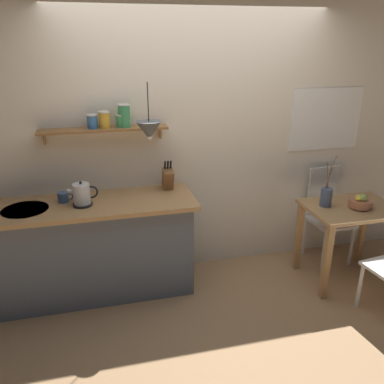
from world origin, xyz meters
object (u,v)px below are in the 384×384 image
(electric_kettle, at_px, (82,195))
(knife_block, at_px, (168,178))
(dining_table, at_px, (350,221))
(twig_vase, at_px, (326,197))
(pendant_lamp, at_px, (149,131))
(fruit_bowl, at_px, (360,202))
(dining_chair_far, at_px, (326,211))
(coffee_mug_by_sink, at_px, (64,197))

(electric_kettle, distance_m, knife_block, 0.79)
(dining_table, xyz_separation_m, knife_block, (-1.65, 0.47, 0.41))
(knife_block, bearing_deg, dining_table, -15.75)
(twig_vase, xyz_separation_m, pendant_lamp, (-1.62, 0.08, 0.69))
(dining_table, distance_m, fruit_bowl, 0.22)
(dining_chair_far, xyz_separation_m, twig_vase, (-0.26, -0.36, 0.32))
(dining_table, xyz_separation_m, pendant_lamp, (-1.85, 0.16, 0.93))
(dining_table, height_order, fruit_bowl, fruit_bowl)
(dining_chair_far, bearing_deg, fruit_bowl, -87.56)
(twig_vase, bearing_deg, dining_chair_far, 53.68)
(pendant_lamp, bearing_deg, dining_table, -4.95)
(knife_block, relative_size, pendant_lamp, 0.63)
(coffee_mug_by_sink, bearing_deg, fruit_bowl, -9.12)
(dining_chair_far, bearing_deg, electric_kettle, -176.03)
(dining_table, relative_size, dining_chair_far, 0.85)
(fruit_bowl, bearing_deg, knife_block, 163.37)
(fruit_bowl, distance_m, knife_block, 1.79)
(twig_vase, relative_size, knife_block, 1.69)
(dining_table, bearing_deg, fruit_bowl, -40.97)
(fruit_bowl, height_order, knife_block, knife_block)
(dining_table, xyz_separation_m, fruit_bowl, (0.05, -0.04, 0.21))
(dining_chair_far, xyz_separation_m, knife_block, (-1.68, 0.03, 0.49))
(dining_chair_far, relative_size, pendant_lamp, 2.19)
(electric_kettle, bearing_deg, dining_chair_far, 3.97)
(fruit_bowl, relative_size, twig_vase, 0.43)
(twig_vase, bearing_deg, fruit_bowl, -22.87)
(fruit_bowl, bearing_deg, dining_chair_far, 92.44)
(dining_chair_far, distance_m, twig_vase, 0.55)
(dining_chair_far, relative_size, knife_block, 3.46)
(twig_vase, relative_size, pendant_lamp, 1.07)
(twig_vase, bearing_deg, dining_table, -18.22)
(electric_kettle, bearing_deg, coffee_mug_by_sink, 143.89)
(twig_vase, distance_m, electric_kettle, 2.20)
(electric_kettle, bearing_deg, dining_table, -6.21)
(dining_chair_far, relative_size, coffee_mug_by_sink, 7.56)
(dining_table, bearing_deg, dining_chair_far, 86.27)
(electric_kettle, height_order, pendant_lamp, pendant_lamp)
(coffee_mug_by_sink, xyz_separation_m, pendant_lamp, (0.73, -0.22, 0.59))
(dining_table, relative_size, electric_kettle, 3.42)
(fruit_bowl, bearing_deg, coffee_mug_by_sink, 170.88)
(dining_table, xyz_separation_m, electric_kettle, (-2.42, 0.26, 0.40))
(knife_block, bearing_deg, electric_kettle, -165.20)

